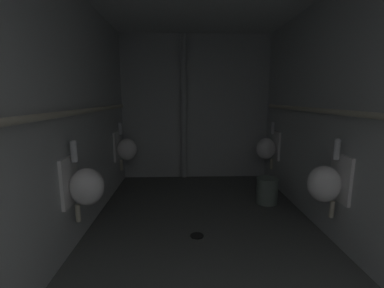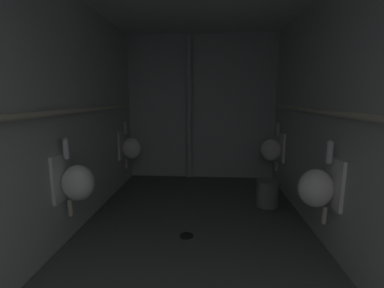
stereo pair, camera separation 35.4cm
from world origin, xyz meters
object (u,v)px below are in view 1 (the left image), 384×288
at_px(urinal_right_mid, 326,183).
at_px(waste_bin, 267,191).
at_px(standpipe_back_wall, 184,108).
at_px(floor_drain, 197,236).
at_px(urinal_left_far, 126,149).
at_px(urinal_right_far, 267,148).
at_px(urinal_left_mid, 85,185).

xyz_separation_m(urinal_right_mid, waste_bin, (-0.20, 1.01, -0.45)).
height_order(urinal_right_mid, waste_bin, urinal_right_mid).
height_order(standpipe_back_wall, floor_drain, standpipe_back_wall).
distance_m(urinal_right_mid, floor_drain, 1.35).
bearing_deg(waste_bin, urinal_left_far, 161.12).
bearing_deg(standpipe_back_wall, urinal_left_far, -154.01).
bearing_deg(urinal_right_far, urinal_right_mid, -90.00).
bearing_deg(waste_bin, floor_drain, -140.21).
bearing_deg(urinal_right_mid, urinal_right_far, 90.00).
distance_m(urinal_left_mid, standpipe_back_wall, 2.38).
xyz_separation_m(urinal_left_far, waste_bin, (1.99, -0.68, -0.45)).
distance_m(urinal_left_mid, urinal_left_far, 1.69).
bearing_deg(urinal_left_far, waste_bin, -18.88).
relative_size(urinal_left_far, urinal_right_far, 1.00).
xyz_separation_m(urinal_left_mid, urinal_right_mid, (2.20, -0.00, 0.00)).
xyz_separation_m(urinal_right_far, waste_bin, (-0.20, -0.67, -0.45)).
relative_size(urinal_left_mid, floor_drain, 5.39).
bearing_deg(urinal_left_mid, urinal_right_far, 37.48).
height_order(urinal_left_mid, floor_drain, urinal_left_mid).
distance_m(urinal_left_mid, urinal_right_mid, 2.20).
height_order(urinal_left_far, urinal_right_mid, same).
distance_m(urinal_left_mid, waste_bin, 2.28).
xyz_separation_m(urinal_right_mid, floor_drain, (-1.18, 0.20, -0.62)).
height_order(urinal_left_mid, urinal_right_far, same).
xyz_separation_m(urinal_right_far, floor_drain, (-1.18, -1.49, -0.62)).
bearing_deg(urinal_right_far, urinal_left_far, 179.79).
bearing_deg(waste_bin, standpipe_back_wall, 134.57).
relative_size(urinal_left_far, urinal_right_mid, 1.00).
xyz_separation_m(urinal_left_mid, urinal_right_far, (2.20, 1.68, 0.00)).
distance_m(urinal_left_far, urinal_right_far, 2.20).
xyz_separation_m(urinal_left_far, urinal_right_mid, (2.20, -1.69, 0.00)).
distance_m(urinal_left_far, waste_bin, 2.16).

